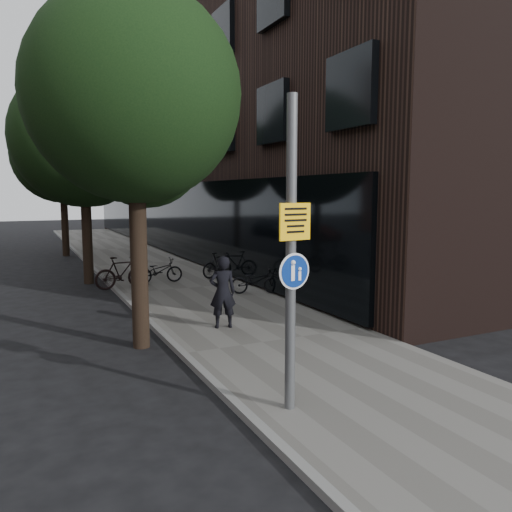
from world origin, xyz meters
TOP-DOWN VIEW (x-y plane):
  - ground at (0.00, 0.00)m, footprint 120.00×120.00m
  - sidewalk at (0.25, 10.00)m, footprint 4.50×60.00m
  - curb_edge at (-2.00, 10.00)m, footprint 0.15×60.00m
  - building_right_dark_brick at (8.50, 22.00)m, footprint 12.00×40.00m
  - street_tree_near at (-2.53, 4.64)m, footprint 4.40×4.40m
  - street_tree_mid at (-2.53, 13.14)m, footprint 5.00×5.00m
  - street_tree_far at (-2.53, 22.14)m, footprint 5.00×5.00m
  - signpost at (-1.36, 0.18)m, footprint 0.53×0.15m
  - pedestrian at (-0.58, 4.80)m, footprint 0.71×0.54m
  - parked_bike_facade_near at (1.90, 8.12)m, footprint 1.68×1.11m
  - parked_bike_facade_far at (2.00, 11.51)m, footprint 1.68×0.92m
  - parked_bike_curb_near at (-0.40, 11.32)m, footprint 1.69×0.60m
  - parked_bike_curb_far at (-1.80, 10.83)m, footprint 1.86×0.73m

SIDE VIEW (x-z plane):
  - ground at x=0.00m, z-range 0.00..0.00m
  - sidewalk at x=0.25m, z-range 0.00..0.12m
  - curb_edge at x=-2.00m, z-range 0.00..0.13m
  - parked_bike_facade_near at x=1.90m, z-range 0.12..0.96m
  - parked_bike_curb_near at x=-0.40m, z-range 0.12..1.01m
  - parked_bike_facade_far at x=2.00m, z-range 0.12..1.09m
  - parked_bike_curb_far at x=-1.80m, z-range 0.12..1.21m
  - pedestrian at x=-0.58m, z-range 0.12..1.85m
  - signpost at x=-1.36m, z-range 0.14..4.72m
  - street_tree_near at x=-2.53m, z-range 1.36..8.86m
  - street_tree_mid at x=-2.53m, z-range 1.21..9.01m
  - street_tree_far at x=-2.53m, z-range 1.21..9.01m
  - building_right_dark_brick at x=8.50m, z-range 0.00..18.00m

